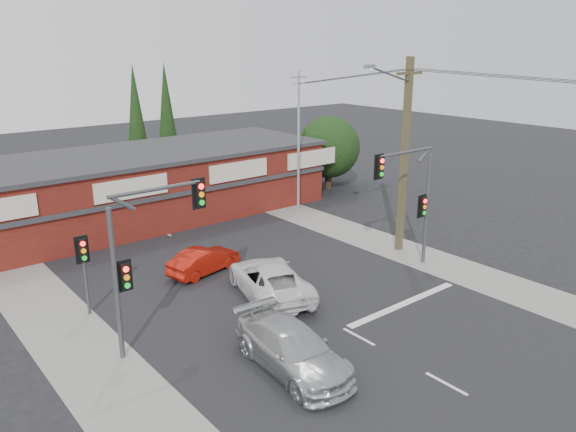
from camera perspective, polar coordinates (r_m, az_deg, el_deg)
ground at (r=23.22m, az=3.14°, el=-10.05°), size 120.00×120.00×0.00m
road_strip at (r=26.77m, az=-4.10°, el=-6.23°), size 14.00×70.00×0.01m
verge_left at (r=23.48m, az=-21.64°, el=-11.00°), size 3.00×70.00×0.02m
verge_right at (r=32.03m, az=8.44°, el=-2.36°), size 3.00×70.00×0.02m
stop_line at (r=24.61m, az=11.65°, el=-8.72°), size 6.50×0.35×0.01m
white_suv at (r=24.58m, az=-1.84°, el=-6.45°), size 4.14×6.06×1.54m
silver_suv at (r=19.42m, az=0.44°, el=-13.32°), size 2.57×5.38×1.51m
red_sedan at (r=27.34m, az=-8.52°, el=-4.48°), size 3.96×2.09×1.24m
lane_dashes at (r=28.76m, az=-7.06°, el=-4.59°), size 0.12×52.76×0.01m
shop_building at (r=35.74m, az=-16.65°, el=2.71°), size 27.30×8.40×4.22m
tree_cluster at (r=42.67m, az=3.96°, el=6.70°), size 5.90×5.10×5.50m
conifer_near at (r=43.24m, az=-15.18°, el=9.76°), size 1.80×1.80×9.25m
conifer_far at (r=46.53m, az=-12.24°, el=10.45°), size 1.80×1.80×9.25m
traffic_mast_left at (r=19.95m, az=-14.54°, el=-2.97°), size 3.77×0.27×5.97m
traffic_mast_right at (r=27.23m, az=12.63°, el=2.57°), size 3.96×0.27×5.97m
pedestal_signal at (r=23.74m, az=-20.07°, el=-4.15°), size 0.55×0.27×3.38m
utility_pole at (r=29.28m, az=11.62°, el=6.55°), size 4.38×0.59×10.00m
steel_pole at (r=36.10m, az=1.08°, el=7.74°), size 1.20×0.16×9.00m
power_lines at (r=25.86m, az=21.82°, el=12.49°), size 2.01×29.00×1.22m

